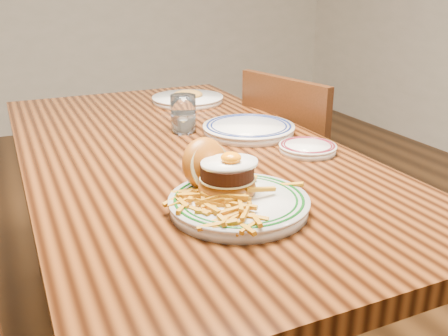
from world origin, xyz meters
name	(u,v)px	position (x,y,z in m)	size (l,w,h in m)	color
table	(182,176)	(0.00, 0.00, 0.66)	(0.85, 1.60, 0.75)	black
chair_right	(302,181)	(0.56, 0.21, 0.47)	(0.49, 0.49, 0.88)	#3F1D0D
main_plate	(233,191)	(-0.04, -0.42, 0.79)	(0.29, 0.31, 0.14)	silver
side_plate	(308,147)	(0.30, -0.19, 0.76)	(0.16, 0.16, 0.02)	silver
rear_plate	(249,128)	(0.23, 0.04, 0.77)	(0.28, 0.28, 0.03)	silver
water_glass	(183,116)	(0.06, 0.14, 0.80)	(0.08, 0.08, 0.12)	white
far_plate	(188,99)	(0.21, 0.50, 0.77)	(0.27, 0.27, 0.05)	silver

